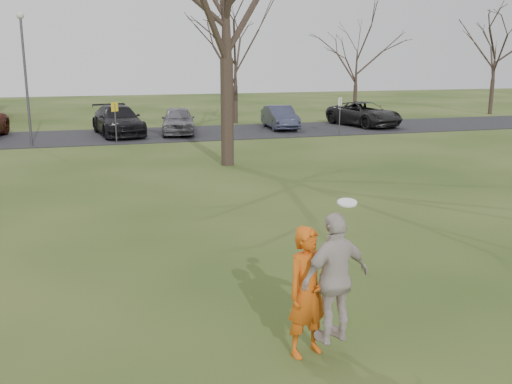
# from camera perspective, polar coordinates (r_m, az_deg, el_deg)

# --- Properties ---
(ground) EXTENTS (120.00, 120.00, 0.00)m
(ground) POSITION_cam_1_polar(r_m,az_deg,el_deg) (9.02, 7.34, -15.04)
(ground) COLOR #1E380F
(ground) RESTS_ON ground
(parking_strip) EXTENTS (62.00, 6.50, 0.04)m
(parking_strip) POSITION_cam_1_polar(r_m,az_deg,el_deg) (32.69, -10.35, 5.58)
(parking_strip) COLOR black
(parking_strip) RESTS_ON ground
(player_defender) EXTENTS (0.81, 0.66, 1.94)m
(player_defender) POSITION_cam_1_polar(r_m,az_deg,el_deg) (8.42, 5.15, -9.79)
(player_defender) COLOR #CA5310
(player_defender) RESTS_ON ground
(car_3) EXTENTS (2.96, 5.69, 1.58)m
(car_3) POSITION_cam_1_polar(r_m,az_deg,el_deg) (32.84, -13.48, 6.89)
(car_3) COLOR black
(car_3) RESTS_ON parking_strip
(car_4) EXTENTS (2.39, 4.60, 1.49)m
(car_4) POSITION_cam_1_polar(r_m,az_deg,el_deg) (32.66, -7.70, 7.03)
(car_4) COLOR slate
(car_4) RESTS_ON parking_strip
(car_5) EXTENTS (1.68, 4.19, 1.36)m
(car_5) POSITION_cam_1_polar(r_m,az_deg,el_deg) (34.73, 2.37, 7.39)
(car_5) COLOR #303348
(car_5) RESTS_ON parking_strip
(car_6) EXTENTS (3.60, 5.71, 1.47)m
(car_6) POSITION_cam_1_polar(r_m,az_deg,el_deg) (36.81, 10.63, 7.59)
(car_6) COLOR black
(car_6) RESTS_ON parking_strip
(catching_play) EXTENTS (1.20, 0.72, 2.11)m
(catching_play) POSITION_cam_1_polar(r_m,az_deg,el_deg) (8.32, 7.86, -8.40)
(catching_play) COLOR #C0B1AC
(catching_play) RESTS_ON ground
(lamp_post) EXTENTS (0.34, 0.34, 6.27)m
(lamp_post) POSITION_cam_1_polar(r_m,az_deg,el_deg) (29.88, -21.90, 11.77)
(lamp_post) COLOR #47474C
(lamp_post) RESTS_ON ground
(sign_yellow) EXTENTS (0.35, 0.35, 2.08)m
(sign_yellow) POSITION_cam_1_polar(r_m,az_deg,el_deg) (29.41, -13.74, 7.39)
(sign_yellow) COLOR #47474C
(sign_yellow) RESTS_ON ground
(sign_white) EXTENTS (0.35, 0.35, 2.08)m
(sign_white) POSITION_cam_1_polar(r_m,az_deg,el_deg) (32.24, 8.28, 8.11)
(sign_white) COLOR #47474C
(sign_white) RESTS_ON ground
(small_tree_row) EXTENTS (55.00, 5.90, 8.50)m
(small_tree_row) POSITION_cam_1_polar(r_m,az_deg,el_deg) (38.09, -4.69, 12.66)
(small_tree_row) COLOR #352821
(small_tree_row) RESTS_ON ground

